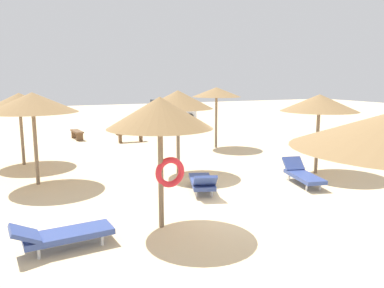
# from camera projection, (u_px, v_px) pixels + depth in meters

# --- Properties ---
(ground_plane) EXTENTS (80.00, 80.00, 0.00)m
(ground_plane) POSITION_uv_depth(u_px,v_px,m) (239.00, 207.00, 9.95)
(ground_plane) COLOR beige
(parasol_1) EXTENTS (2.44, 2.44, 2.92)m
(parasol_1) POSITION_uv_depth(u_px,v_px,m) (178.00, 100.00, 13.02)
(parasol_1) COLOR #75604C
(parasol_1) RESTS_ON ground
(parasol_2) EXTENTS (2.32, 2.32, 2.94)m
(parasol_2) POSITION_uv_depth(u_px,v_px,m) (160.00, 114.00, 8.19)
(parasol_2) COLOR #75604C
(parasol_2) RESTS_ON ground
(parasol_3) EXTENTS (2.66, 2.66, 2.78)m
(parasol_3) POSITION_uv_depth(u_px,v_px,m) (319.00, 103.00, 13.07)
(parasol_3) COLOR #75604C
(parasol_3) RESTS_ON ground
(parasol_6) EXTENTS (2.73, 2.73, 2.90)m
(parasol_6) POSITION_uv_depth(u_px,v_px,m) (33.00, 103.00, 11.65)
(parasol_6) COLOR #75604C
(parasol_6) RESTS_ON ground
(parasol_7) EXTENTS (2.33, 2.33, 2.90)m
(parasol_7) POSITION_uv_depth(u_px,v_px,m) (216.00, 92.00, 18.01)
(parasol_7) COLOR #75604C
(parasol_7) RESTS_ON ground
(parasol_8) EXTENTS (2.74, 2.74, 2.78)m
(parasol_8) POSITION_uv_depth(u_px,v_px,m) (19.00, 102.00, 14.41)
(parasol_8) COLOR #75604C
(parasol_8) RESTS_ON ground
(lounger_1) EXTENTS (1.21, 1.99, 0.72)m
(lounger_1) POSITION_uv_depth(u_px,v_px,m) (202.00, 182.00, 11.21)
(lounger_1) COLOR #33478C
(lounger_1) RESTS_ON ground
(lounger_2) EXTENTS (1.97, 0.82, 0.61)m
(lounger_2) POSITION_uv_depth(u_px,v_px,m) (62.00, 234.00, 7.45)
(lounger_2) COLOR #33478C
(lounger_2) RESTS_ON ground
(lounger_3) EXTENTS (1.06, 1.98, 0.72)m
(lounger_3) POSITION_uv_depth(u_px,v_px,m) (302.00, 174.00, 12.07)
(lounger_3) COLOR #33478C
(lounger_3) RESTS_ON ground
(bench_0) EXTENTS (1.51, 0.44, 0.49)m
(bench_0) POSITION_uv_depth(u_px,v_px,m) (130.00, 135.00, 20.01)
(bench_0) COLOR brown
(bench_0) RESTS_ON ground
(bench_1) EXTENTS (0.55, 1.53, 0.49)m
(bench_1) POSITION_uv_depth(u_px,v_px,m) (77.00, 133.00, 20.84)
(bench_1) COLOR brown
(bench_1) RESTS_ON ground
(parked_car) EXTENTS (4.20, 2.42, 1.72)m
(parked_car) POSITION_uv_depth(u_px,v_px,m) (168.00, 111.00, 29.20)
(parked_car) COLOR silver
(parked_car) RESTS_ON ground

